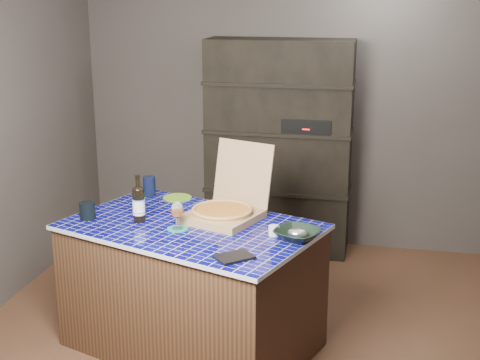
% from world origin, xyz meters
% --- Properties ---
extents(room, '(3.50, 3.50, 3.50)m').
position_xyz_m(room, '(0.00, 0.00, 1.25)').
color(room, '#553224').
rests_on(room, ground).
extents(shelving_unit, '(1.20, 0.41, 1.80)m').
position_xyz_m(shelving_unit, '(0.00, 1.53, 0.90)').
color(shelving_unit, black).
rests_on(shelving_unit, floor).
extents(kitchen_island, '(1.70, 1.37, 0.81)m').
position_xyz_m(kitchen_island, '(-0.25, -0.23, 0.41)').
color(kitchen_island, '#48321C').
rests_on(kitchen_island, floor).
extents(pizza_box, '(0.55, 0.60, 0.44)m').
position_xyz_m(pizza_box, '(-0.08, -0.08, 0.87)').
color(pizza_box, '#9C7650').
rests_on(pizza_box, kitchen_island).
extents(mead_bottle, '(0.08, 0.08, 0.29)m').
position_xyz_m(mead_bottle, '(-0.58, -0.24, 0.93)').
color(mead_bottle, black).
rests_on(mead_bottle, kitchen_island).
extents(teal_trivet, '(0.13, 0.13, 0.01)m').
position_xyz_m(teal_trivet, '(-0.31, -0.32, 0.81)').
color(teal_trivet, '#187F6C').
rests_on(teal_trivet, kitchen_island).
extents(wine_glass, '(0.07, 0.07, 0.17)m').
position_xyz_m(wine_glass, '(-0.31, -0.32, 0.93)').
color(wine_glass, white).
rests_on(wine_glass, teal_trivet).
extents(tumbler, '(0.10, 0.10, 0.11)m').
position_xyz_m(tumbler, '(-0.91, -0.26, 0.86)').
color(tumbler, black).
rests_on(tumbler, kitchen_island).
extents(dvd_case, '(0.24, 0.23, 0.02)m').
position_xyz_m(dvd_case, '(0.12, -0.68, 0.82)').
color(dvd_case, black).
rests_on(dvd_case, kitchen_island).
extents(bowl, '(0.33, 0.33, 0.06)m').
position_xyz_m(bowl, '(0.41, -0.33, 0.84)').
color(bowl, black).
rests_on(bowl, kitchen_island).
extents(foil_contents, '(0.11, 0.09, 0.05)m').
position_xyz_m(foil_contents, '(0.41, -0.33, 0.85)').
color(foil_contents, silver).
rests_on(foil_contents, bowl).
extents(white_jar, '(0.07, 0.07, 0.06)m').
position_xyz_m(white_jar, '(0.27, -0.30, 0.84)').
color(white_jar, silver).
rests_on(white_jar, kitchen_island).
extents(navy_cup, '(0.09, 0.09, 0.13)m').
position_xyz_m(navy_cup, '(-0.70, 0.29, 0.88)').
color(navy_cup, black).
rests_on(navy_cup, kitchen_island).
extents(green_trivet, '(0.20, 0.20, 0.01)m').
position_xyz_m(green_trivet, '(-0.50, 0.27, 0.81)').
color(green_trivet, '#68A222').
rests_on(green_trivet, kitchen_island).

